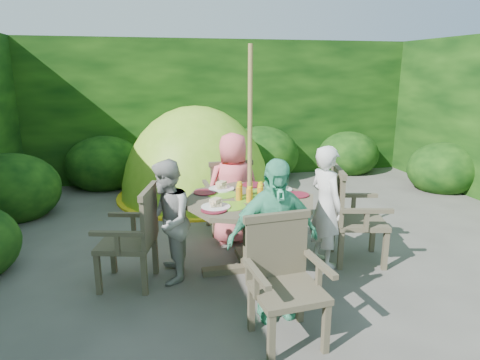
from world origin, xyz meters
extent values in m
plane|color=#4D4A45|center=(0.00, 0.00, 0.00)|extent=(60.00, 60.00, 0.00)
cube|color=black|center=(0.00, 4.00, 1.25)|extent=(9.00, 1.00, 2.50)
cylinder|color=#3E3828|center=(-0.59, -0.37, 0.36)|extent=(0.13, 0.13, 0.72)
cube|color=#3E3828|center=(-0.59, -0.37, 0.03)|extent=(0.96, 0.12, 0.06)
cube|color=#3E3828|center=(-0.59, -0.37, 0.03)|extent=(0.12, 0.96, 0.06)
cylinder|color=#3E3828|center=(-0.59, -0.37, 0.74)|extent=(1.34, 1.34, 0.04)
cylinder|color=#67B71F|center=(-0.83, -0.56, 0.77)|extent=(0.30, 0.30, 0.00)
cylinder|color=#67B71F|center=(-0.36, -0.57, 0.77)|extent=(0.30, 0.30, 0.00)
cylinder|color=#67B71F|center=(-0.82, -0.18, 0.77)|extent=(0.30, 0.30, 0.00)
cylinder|color=#67B71F|center=(-0.36, -0.18, 0.77)|extent=(0.30, 0.30, 0.00)
cylinder|color=#67B71F|center=(-0.59, -0.37, 0.77)|extent=(0.30, 0.30, 0.00)
cylinder|color=white|center=(-0.22, -0.17, 0.78)|extent=(0.27, 0.27, 0.01)
cylinder|color=white|center=(-0.80, 0.00, 0.78)|extent=(0.27, 0.27, 0.01)
cylinder|color=white|center=(-0.96, -0.58, 0.78)|extent=(0.27, 0.27, 0.01)
cylinder|color=white|center=(-0.39, -0.74, 0.78)|extent=(0.27, 0.27, 0.01)
cylinder|color=red|center=(-0.10, -0.38, 0.77)|extent=(0.23, 0.23, 0.01)
cylinder|color=red|center=(-0.43, 0.09, 0.77)|extent=(0.23, 0.23, 0.01)
cylinder|color=red|center=(-0.98, -0.08, 0.77)|extent=(0.23, 0.23, 0.01)
cylinder|color=red|center=(-0.99, -0.65, 0.77)|extent=(0.23, 0.23, 0.01)
cylinder|color=red|center=(-0.45, -0.84, 0.77)|extent=(0.23, 0.23, 0.01)
cylinder|color=green|center=(-0.36, -0.32, 0.80)|extent=(0.19, 0.19, 0.06)
cylinder|color=olive|center=(-0.59, -0.37, 1.10)|extent=(0.04, 0.04, 2.20)
cube|color=#3E3828|center=(0.59, -0.39, 0.44)|extent=(0.63, 0.64, 0.05)
cube|color=#3E3828|center=(0.75, -0.66, 0.21)|extent=(0.06, 0.06, 0.43)
cube|color=#3E3828|center=(0.86, -0.23, 0.21)|extent=(0.06, 0.06, 0.43)
cube|color=#3E3828|center=(0.31, -0.55, 0.21)|extent=(0.06, 0.06, 0.43)
cube|color=#3E3828|center=(0.43, -0.12, 0.21)|extent=(0.06, 0.06, 0.43)
cube|color=#3E3828|center=(0.35, -0.33, 0.71)|extent=(0.17, 0.52, 0.51)
cube|color=#3E3828|center=(0.52, -0.65, 0.64)|extent=(0.51, 0.18, 0.04)
cube|color=#3E3828|center=(0.65, -0.14, 0.64)|extent=(0.51, 0.18, 0.04)
cube|color=#3E3828|center=(-1.77, -0.35, 0.41)|extent=(0.59, 0.61, 0.05)
cube|color=#3E3828|center=(-1.92, -0.09, 0.20)|extent=(0.06, 0.06, 0.40)
cube|color=#3E3828|center=(-2.03, -0.50, 0.20)|extent=(0.06, 0.06, 0.40)
cube|color=#3E3828|center=(-1.51, -0.20, 0.20)|extent=(0.06, 0.06, 0.40)
cube|color=#3E3828|center=(-1.63, -0.61, 0.20)|extent=(0.06, 0.06, 0.40)
cube|color=#3E3828|center=(-1.55, -0.41, 0.67)|extent=(0.17, 0.49, 0.48)
cube|color=#3E3828|center=(-1.70, -0.11, 0.60)|extent=(0.47, 0.18, 0.04)
cube|color=#3E3828|center=(-1.84, -0.59, 0.60)|extent=(0.47, 0.18, 0.04)
cube|color=#3E3828|center=(-0.57, 0.81, 0.41)|extent=(0.50, 0.48, 0.05)
cube|color=#3E3828|center=(-0.37, 1.02, 0.20)|extent=(0.05, 0.05, 0.40)
cube|color=#3E3828|center=(-0.78, 1.01, 0.20)|extent=(0.05, 0.05, 0.40)
cube|color=#3E3828|center=(-0.36, 0.60, 0.20)|extent=(0.05, 0.05, 0.40)
cube|color=#3E3828|center=(-0.78, 0.60, 0.20)|extent=(0.05, 0.05, 0.40)
cube|color=#3E3828|center=(-0.57, 0.58, 0.66)|extent=(0.49, 0.05, 0.47)
cube|color=#3E3828|center=(-0.33, 0.81, 0.60)|extent=(0.06, 0.47, 0.04)
cube|color=#3E3828|center=(-0.82, 0.80, 0.60)|extent=(0.06, 0.47, 0.04)
cube|color=#3E3828|center=(-0.61, -1.55, 0.41)|extent=(0.53, 0.51, 0.05)
cube|color=#3E3828|center=(-0.81, -1.77, 0.20)|extent=(0.05, 0.05, 0.40)
cube|color=#3E3828|center=(-0.39, -1.74, 0.20)|extent=(0.05, 0.05, 0.40)
cube|color=#3E3828|center=(-0.84, -1.36, 0.20)|extent=(0.05, 0.05, 0.40)
cube|color=#3E3828|center=(-0.42, -1.33, 0.20)|extent=(0.05, 0.05, 0.40)
cube|color=#3E3828|center=(-0.63, -1.32, 0.66)|extent=(0.49, 0.07, 0.47)
cube|color=#3E3828|center=(-0.86, -1.57, 0.60)|extent=(0.08, 0.48, 0.04)
cube|color=#3E3828|center=(-0.37, -1.53, 0.60)|extent=(0.08, 0.48, 0.04)
imported|color=silver|center=(0.21, -0.39, 0.63)|extent=(0.39, 0.51, 1.26)
imported|color=#A8A8A3|center=(-1.39, -0.36, 0.59)|extent=(0.49, 0.61, 1.18)
imported|color=#FE6970|center=(-0.58, 0.43, 0.65)|extent=(0.64, 0.43, 1.29)
imported|color=#54C497|center=(-0.61, -1.17, 0.66)|extent=(0.80, 0.39, 1.32)
ellipsoid|color=#79B723|center=(-0.74, 2.40, 0.00)|extent=(2.69, 2.69, 2.88)
ellipsoid|color=black|center=(-0.86, 1.60, 0.00)|extent=(0.86, 0.54, 0.99)
cylinder|color=yellow|center=(-0.74, 2.40, 0.02)|extent=(2.52, 2.52, 0.03)
camera|label=1|loc=(-1.61, -4.20, 1.98)|focal=32.00mm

